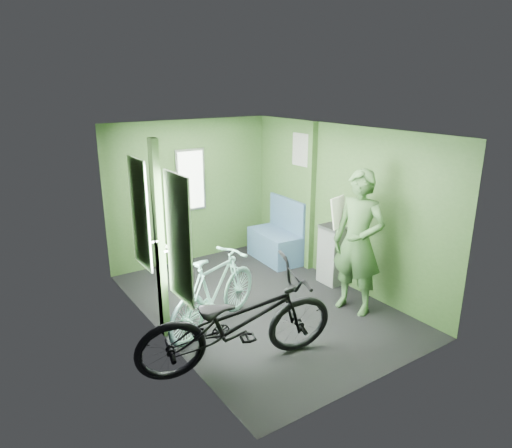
{
  "coord_description": "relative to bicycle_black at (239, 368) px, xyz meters",
  "views": [
    {
      "loc": [
        -3.13,
        -4.56,
        2.86
      ],
      "look_at": [
        0.0,
        0.1,
        1.1
      ],
      "focal_mm": 32.0,
      "sensor_mm": 36.0,
      "label": 1
    }
  ],
  "objects": [
    {
      "name": "bicycle_black",
      "position": [
        0.0,
        0.0,
        0.0
      ],
      "size": [
        2.25,
        1.35,
        1.23
      ],
      "primitive_type": "imported",
      "rotation": [
        0.0,
        -0.2,
        1.36
      ],
      "color": "black",
      "rests_on": "ground"
    },
    {
      "name": "passenger",
      "position": [
        1.93,
        0.26,
        0.93
      ],
      "size": [
        0.61,
        0.77,
        1.85
      ],
      "rotation": [
        0.0,
        0.0,
        -1.3
      ],
      "color": "#3C6034",
      "rests_on": "ground"
    },
    {
      "name": "bicycle_mint",
      "position": [
        0.2,
        0.87,
        0.0
      ],
      "size": [
        1.65,
        1.05,
        0.97
      ],
      "primitive_type": "imported",
      "rotation": [
        0.0,
        -0.04,
        1.96
      ],
      "color": "#7BB8AE",
      "rests_on": "ground"
    },
    {
      "name": "room",
      "position": [
        0.95,
        1.1,
        1.44
      ],
      "size": [
        4.0,
        4.02,
        2.31
      ],
      "color": "black",
      "rests_on": "ground"
    },
    {
      "name": "bench_seat",
      "position": [
        2.14,
        2.24,
        0.3
      ],
      "size": [
        0.6,
        1.0,
        1.02
      ],
      "rotation": [
        0.0,
        0.0,
        -0.06
      ],
      "color": "navy",
      "rests_on": "ground"
    },
    {
      "name": "waste_box",
      "position": [
        2.25,
        1.05,
        0.44
      ],
      "size": [
        0.26,
        0.36,
        0.88
      ],
      "primitive_type": "cube",
      "color": "slate",
      "rests_on": "ground"
    }
  ]
}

